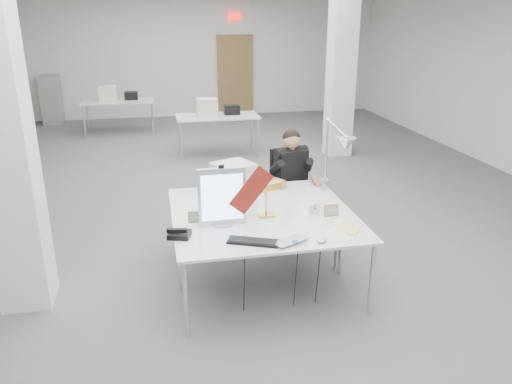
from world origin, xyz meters
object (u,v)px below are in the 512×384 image
laptop (295,243)px  seated_person (291,166)px  bankers_lamp (266,199)px  desk_phone (179,235)px  office_chair (289,189)px  desk_main (273,232)px  monitor (222,197)px  architect_lamp (334,154)px  beige_monitor (234,180)px

laptop → seated_person: bearing=49.0°
bankers_lamp → desk_phone: bearing=177.9°
office_chair → seated_person: bearing=-104.5°
desk_main → bankers_lamp: (0.02, 0.36, 0.19)m
monitor → architect_lamp: size_ratio=0.57×
laptop → architect_lamp: (0.72, 1.06, 0.47)m
seated_person → laptop: 1.90m
beige_monitor → monitor: bearing=-131.4°
desk_main → bankers_lamp: size_ratio=5.07×
beige_monitor → desk_phone: bearing=-148.5°
monitor → laptop: monitor is taller
laptop → beige_monitor: size_ratio=0.85×
bankers_lamp → desk_phone: 0.94m
desk_main → seated_person: (0.59, 1.51, 0.16)m
architect_lamp → bankers_lamp: bearing=-136.6°
beige_monitor → bankers_lamp: bearing=-94.5°
seated_person → architect_lamp: architect_lamp is taller
office_chair → architect_lamp: 1.09m
seated_person → monitor: 1.63m
office_chair → desk_phone: bearing=-147.7°
office_chair → architect_lamp: (0.25, -0.82, 0.66)m
monitor → beige_monitor: bearing=73.0°
desk_main → laptop: size_ratio=5.37×
desk_main → laptop: laptop is taller
office_chair → laptop: (-0.46, -1.89, 0.19)m
desk_main → architect_lamp: size_ratio=1.86×
laptop → beige_monitor: bearing=77.4°
monitor → beige_monitor: size_ratio=1.42×
desk_main → beige_monitor: (-0.20, 0.98, 0.20)m
desk_main → bankers_lamp: bearing=87.0°
office_chair → architect_lamp: size_ratio=1.19×
beige_monitor → seated_person: bearing=9.4°
architect_lamp → desk_phone: bearing=-138.5°
desk_main → desk_phone: bearing=177.7°
desk_main → architect_lamp: bearing=41.2°
bankers_lamp → architect_lamp: (0.82, 0.38, 0.31)m
desk_main → seated_person: bearing=68.8°
office_chair → bankers_lamp: size_ratio=3.25×
desk_phone → architect_lamp: (1.69, 0.70, 0.46)m
office_chair → laptop: 1.95m
office_chair → beige_monitor: bearing=-158.3°
office_chair → monitor: size_ratio=2.08×
desk_main → office_chair: 1.68m
office_chair → desk_phone: size_ratio=6.08×
office_chair → seated_person: size_ratio=1.36×
desk_main → office_chair: office_chair is taller
beige_monitor → architect_lamp: size_ratio=0.41×
office_chair → bankers_lamp: (-0.57, -1.20, 0.35)m
desk_main → monitor: 0.58m
seated_person → beige_monitor: (-0.79, -0.53, 0.04)m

